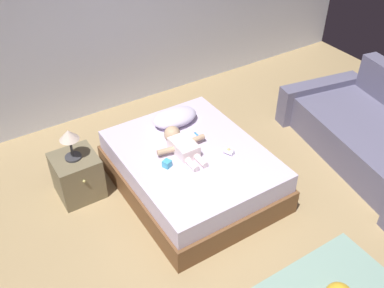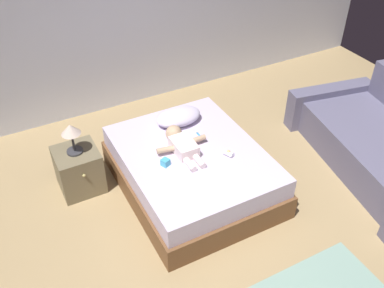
% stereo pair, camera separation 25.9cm
% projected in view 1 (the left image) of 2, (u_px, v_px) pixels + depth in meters
% --- Properties ---
extents(ground_plane, '(8.00, 8.00, 0.00)m').
position_uv_depth(ground_plane, '(241.00, 264.00, 3.81)').
color(ground_plane, '#A2875C').
extents(wall_behind_bed, '(8.00, 0.12, 2.63)m').
position_uv_depth(wall_behind_bed, '(91.00, 12.00, 5.00)').
color(wall_behind_bed, silver).
rests_on(wall_behind_bed, ground_plane).
extents(bed, '(1.37, 1.72, 0.48)m').
position_uv_depth(bed, '(192.00, 170.00, 4.45)').
color(bed, brown).
rests_on(bed, ground_plane).
extents(pillow, '(0.50, 0.33, 0.16)m').
position_uv_depth(pillow, '(175.00, 117.00, 4.64)').
color(pillow, silver).
rests_on(pillow, bed).
extents(baby, '(0.53, 0.62, 0.17)m').
position_uv_depth(baby, '(181.00, 144.00, 4.29)').
color(baby, white).
rests_on(baby, bed).
extents(toothbrush, '(0.02, 0.13, 0.02)m').
position_uv_depth(toothbrush, '(197.00, 135.00, 4.51)').
color(toothbrush, '#2B8CE5').
rests_on(toothbrush, bed).
extents(couch, '(1.52, 2.28, 0.83)m').
position_uv_depth(couch, '(379.00, 137.00, 4.85)').
color(couch, slate).
rests_on(couch, ground_plane).
extents(nightstand, '(0.43, 0.46, 0.47)m').
position_uv_depth(nightstand, '(77.00, 176.00, 4.38)').
color(nightstand, '#71654A').
rests_on(nightstand, ground_plane).
extents(lamp, '(0.19, 0.19, 0.33)m').
position_uv_depth(lamp, '(69.00, 138.00, 4.08)').
color(lamp, '#333338').
rests_on(lamp, nightstand).
extents(toy_block, '(0.09, 0.09, 0.07)m').
position_uv_depth(toy_block, '(167.00, 164.00, 4.10)').
color(toy_block, '#44ADD6').
rests_on(toy_block, bed).
extents(baby_bottle, '(0.09, 0.12, 0.08)m').
position_uv_depth(baby_bottle, '(229.00, 151.00, 4.25)').
color(baby_bottle, white).
rests_on(baby_bottle, bed).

